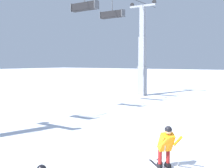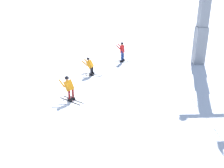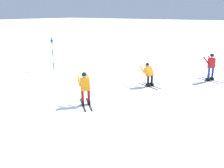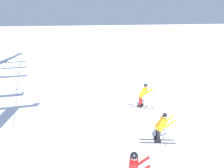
# 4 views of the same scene
# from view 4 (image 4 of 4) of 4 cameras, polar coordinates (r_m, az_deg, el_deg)

# --- Properties ---
(ground_plane) EXTENTS (260.00, 260.00, 0.00)m
(ground_plane) POSITION_cam_4_polar(r_m,az_deg,el_deg) (15.23, 5.91, -6.20)
(ground_plane) COLOR white
(skier_carving_main) EXTENTS (1.49, 1.60, 1.64)m
(skier_carving_main) POSITION_cam_4_polar(r_m,az_deg,el_deg) (15.80, 6.90, -2.11)
(skier_carving_main) COLOR black
(skier_carving_main) RESTS_ON ground_plane
(skier_distant_downhill) EXTENTS (1.02, 1.65, 1.48)m
(skier_distant_downhill) POSITION_cam_4_polar(r_m,az_deg,el_deg) (11.71, 10.81, -9.03)
(skier_distant_downhill) COLOR black
(skier_distant_downhill) RESTS_ON ground_plane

